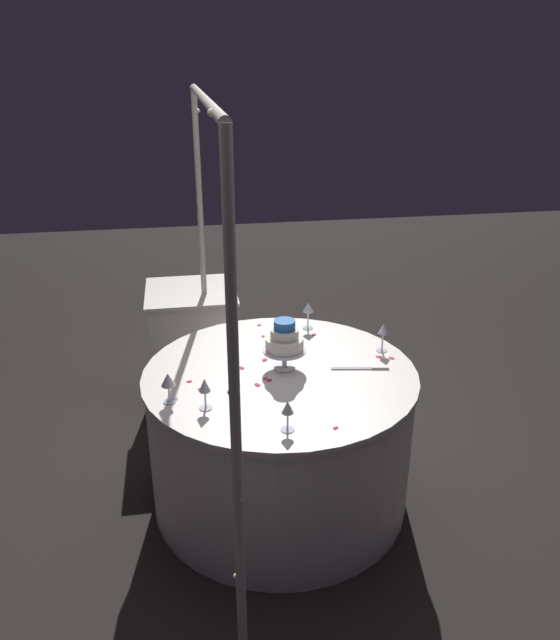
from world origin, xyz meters
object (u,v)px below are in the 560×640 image
(main_table, at_px, (280,436))
(wine_glass_4, at_px, (205,387))
(wine_glass_2, at_px, (383,331))
(decorative_arch, at_px, (211,259))
(wine_glass_0, at_px, (168,381))
(wine_glass_1, at_px, (308,309))
(tiered_cake, at_px, (284,341))
(cake_knife, at_px, (364,368))
(side_table, at_px, (194,346))
(wine_glass_3, at_px, (288,409))

(main_table, bearing_deg, wine_glass_4, 126.70)
(wine_glass_2, bearing_deg, decorative_arch, 98.80)
(wine_glass_0, distance_m, wine_glass_1, 1.07)
(wine_glass_1, distance_m, wine_glass_4, 1.02)
(main_table, bearing_deg, wine_glass_0, 110.67)
(tiered_cake, bearing_deg, wine_glass_4, 127.45)
(wine_glass_1, relative_size, cake_knife, 0.55)
(side_table, bearing_deg, wine_glass_2, -134.79)
(wine_glass_4, xyz_separation_m, cake_knife, (0.25, -0.81, -0.11))
(cake_knife, bearing_deg, side_table, 35.49)
(main_table, bearing_deg, tiered_cake, -43.46)
(wine_glass_1, height_order, wine_glass_4, wine_glass_1)
(wine_glass_1, height_order, cake_knife, wine_glass_1)
(wine_glass_1, xyz_separation_m, cake_knife, (-0.54, -0.17, -0.12))
(side_table, distance_m, wine_glass_1, 1.02)
(main_table, xyz_separation_m, wine_glass_3, (-0.52, 0.06, 0.49))
(wine_glass_2, relative_size, wine_glass_3, 1.12)
(decorative_arch, relative_size, side_table, 2.59)
(main_table, xyz_separation_m, wine_glass_4, (-0.29, 0.39, 0.49))
(decorative_arch, xyz_separation_m, cake_knife, (-0.04, -0.74, -0.61))
(tiered_cake, bearing_deg, cake_knife, -100.40)
(decorative_arch, bearing_deg, wine_glass_4, 166.69)
(main_table, distance_m, wine_glass_2, 0.78)
(tiered_cake, xyz_separation_m, wine_glass_4, (-0.32, 0.42, -0.05))
(main_table, xyz_separation_m, side_table, (1.12, 0.41, 0.03))
(decorative_arch, bearing_deg, side_table, 4.41)
(decorative_arch, relative_size, wine_glass_0, 14.35)
(side_table, relative_size, wine_glass_2, 5.15)
(wine_glass_0, relative_size, wine_glass_2, 0.93)
(wine_glass_2, bearing_deg, main_table, 103.61)
(wine_glass_1, distance_m, wine_glass_3, 1.07)
(wine_glass_2, height_order, wine_glass_4, wine_glass_2)
(tiered_cake, height_order, wine_glass_3, tiered_cake)
(side_table, distance_m, wine_glass_4, 1.49)
(tiered_cake, height_order, wine_glass_2, tiered_cake)
(tiered_cake, xyz_separation_m, cake_knife, (-0.07, -0.40, -0.15))
(wine_glass_4, height_order, cake_knife, wine_glass_4)
(cake_knife, bearing_deg, wine_glass_0, 99.55)
(tiered_cake, relative_size, wine_glass_4, 1.75)
(decorative_arch, distance_m, cake_knife, 0.96)
(side_table, bearing_deg, decorative_arch, -175.59)
(decorative_arch, relative_size, wine_glass_4, 14.02)
(main_table, height_order, cake_knife, cake_knife)
(wine_glass_0, bearing_deg, wine_glass_4, -117.21)
(decorative_arch, height_order, side_table, decorative_arch)
(side_table, xyz_separation_m, cake_knife, (-1.17, -0.83, 0.36))
(wine_glass_0, bearing_deg, main_table, -69.33)
(tiered_cake, relative_size, cake_knife, 0.90)
(main_table, xyz_separation_m, wine_glass_2, (0.14, -0.58, 0.50))
(main_table, bearing_deg, wine_glass_3, 173.85)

